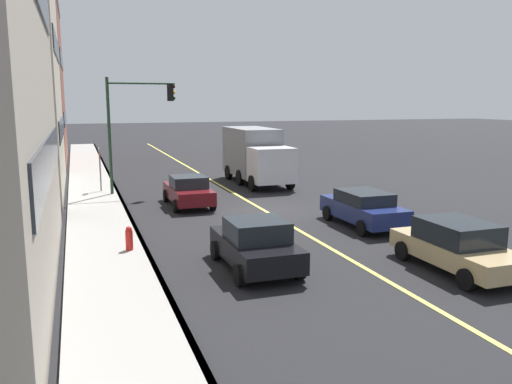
% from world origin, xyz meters
% --- Properties ---
extents(ground, '(200.00, 200.00, 0.00)m').
position_xyz_m(ground, '(0.00, 0.00, 0.00)').
color(ground, black).
extents(sidewalk_slab, '(80.00, 2.58, 0.15)m').
position_xyz_m(sidewalk_slab, '(0.00, 7.21, 0.07)').
color(sidewalk_slab, gray).
rests_on(sidewalk_slab, ground).
extents(curb_edge, '(80.00, 0.16, 0.15)m').
position_xyz_m(curb_edge, '(0.00, 6.00, 0.07)').
color(curb_edge, slate).
rests_on(curb_edge, ground).
extents(lane_stripe_center, '(80.00, 0.16, 0.01)m').
position_xyz_m(lane_stripe_center, '(0.00, 0.00, 0.01)').
color(lane_stripe_center, '#D8CC4C').
rests_on(lane_stripe_center, ground).
extents(car_navy, '(4.26, 1.91, 1.42)m').
position_xyz_m(car_navy, '(-4.18, -2.72, 0.75)').
color(car_navy, navy).
rests_on(car_navy, ground).
extents(car_black, '(3.86, 1.97, 1.53)m').
position_xyz_m(car_black, '(-7.94, 3.12, 0.76)').
color(car_black, black).
rests_on(car_black, ground).
extents(car_maroon, '(4.14, 1.91, 1.45)m').
position_xyz_m(car_maroon, '(2.11, 3.04, 0.73)').
color(car_maroon, '#591116').
rests_on(car_maroon, ground).
extents(car_tan, '(4.33, 1.98, 1.49)m').
position_xyz_m(car_tan, '(-10.00, -2.44, 0.76)').
color(car_tan, tan).
rests_on(car_tan, ground).
extents(truck_gray, '(7.03, 2.51, 3.31)m').
position_xyz_m(truck_gray, '(7.76, -2.27, 1.74)').
color(truck_gray, silver).
rests_on(truck_gray, ground).
extents(traffic_light_mast, '(0.28, 3.55, 6.13)m').
position_xyz_m(traffic_light_mast, '(5.87, 5.05, 4.16)').
color(traffic_light_mast, '#1E3823').
rests_on(traffic_light_mast, ground).
extents(street_sign_post, '(0.60, 0.08, 2.60)m').
position_xyz_m(street_sign_post, '(6.96, 6.82, 1.54)').
color(street_sign_post, slate).
rests_on(street_sign_post, ground).
extents(fire_hydrant, '(0.24, 0.24, 0.94)m').
position_xyz_m(fire_hydrant, '(-5.16, 6.52, 0.47)').
color(fire_hydrant, red).
rests_on(fire_hydrant, ground).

